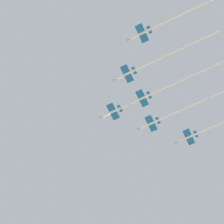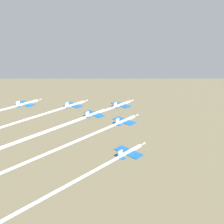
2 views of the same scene
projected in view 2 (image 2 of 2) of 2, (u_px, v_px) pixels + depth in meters
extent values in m
cylinder|color=white|center=(122.00, 104.00, 132.91)|extent=(4.66, 10.47, 1.30)
cone|color=#9EA3AD|center=(131.00, 101.00, 137.30)|extent=(1.93, 2.63, 1.23)
cube|color=blue|center=(121.00, 105.00, 132.54)|extent=(10.15, 6.62, 0.21)
cube|color=blue|center=(115.00, 107.00, 129.77)|extent=(4.33, 2.86, 0.21)
cube|color=white|center=(115.00, 105.00, 129.45)|extent=(0.79, 1.85, 2.12)
cylinder|color=white|center=(66.00, 125.00, 110.65)|extent=(18.71, 52.58, 0.91)
cylinder|color=white|center=(75.00, 104.00, 132.36)|extent=(4.66, 10.47, 1.30)
cone|color=#9EA3AD|center=(85.00, 101.00, 136.74)|extent=(1.93, 2.63, 1.23)
cube|color=blue|center=(74.00, 105.00, 131.98)|extent=(10.15, 6.62, 0.21)
cube|color=blue|center=(67.00, 107.00, 129.22)|extent=(4.33, 2.86, 0.21)
cube|color=white|center=(67.00, 105.00, 128.90)|extent=(0.79, 1.85, 2.12)
cylinder|color=white|center=(19.00, 122.00, 113.19)|extent=(15.75, 43.91, 0.91)
cylinder|color=white|center=(125.00, 120.00, 112.04)|extent=(4.66, 10.47, 1.30)
cone|color=#9EA3AD|center=(136.00, 116.00, 116.43)|extent=(1.93, 2.63, 1.23)
cube|color=blue|center=(124.00, 121.00, 111.67)|extent=(10.15, 6.62, 0.21)
cube|color=blue|center=(117.00, 124.00, 108.90)|extent=(4.33, 2.86, 0.21)
cube|color=white|center=(117.00, 121.00, 108.58)|extent=(0.79, 1.85, 2.12)
cylinder|color=white|center=(61.00, 148.00, 91.03)|extent=(17.51, 49.10, 0.91)
cylinder|color=white|center=(95.00, 113.00, 121.28)|extent=(4.66, 10.47, 1.30)
cone|color=#9EA3AD|center=(106.00, 110.00, 125.67)|extent=(1.93, 2.63, 1.23)
cube|color=blue|center=(94.00, 114.00, 120.90)|extent=(10.15, 6.62, 0.21)
cube|color=blue|center=(87.00, 116.00, 118.14)|extent=(4.33, 2.86, 0.21)
cube|color=white|center=(87.00, 114.00, 117.82)|extent=(0.79, 1.85, 2.12)
cylinder|color=white|center=(22.00, 140.00, 97.81)|extent=(19.86, 55.96, 0.91)
cylinder|color=white|center=(27.00, 103.00, 131.58)|extent=(4.66, 10.47, 1.30)
cone|color=#9EA3AD|center=(39.00, 100.00, 135.97)|extent=(1.93, 2.63, 1.23)
cube|color=blue|center=(26.00, 104.00, 131.20)|extent=(10.15, 6.62, 0.21)
cube|color=blue|center=(18.00, 106.00, 128.44)|extent=(4.33, 2.86, 0.21)
cube|color=white|center=(18.00, 104.00, 128.12)|extent=(0.79, 1.85, 2.12)
cylinder|color=white|center=(130.00, 151.00, 92.17)|extent=(4.66, 10.47, 1.30)
cone|color=#9EA3AD|center=(142.00, 145.00, 96.56)|extent=(1.93, 2.63, 1.23)
cube|color=blue|center=(129.00, 152.00, 91.79)|extent=(10.15, 6.62, 0.21)
cube|color=blue|center=(120.00, 157.00, 89.03)|extent=(4.33, 2.86, 0.21)
cube|color=white|center=(120.00, 154.00, 88.71)|extent=(0.79, 1.85, 2.12)
cylinder|color=white|center=(37.00, 202.00, 68.85)|extent=(19.71, 55.54, 0.91)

